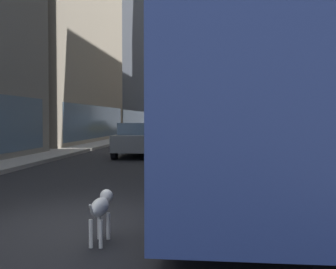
{
  "coord_description": "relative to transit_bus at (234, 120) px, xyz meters",
  "views": [
    {
      "loc": [
        2.23,
        -6.68,
        1.8
      ],
      "look_at": [
        1.12,
        3.69,
        1.4
      ],
      "focal_mm": 42.91,
      "sensor_mm": 36.0,
      "label": 1
    }
  ],
  "objects": [
    {
      "name": "dalmatian_dog",
      "position": [
        -2.16,
        -4.29,
        -1.26
      ],
      "size": [
        0.22,
        0.96,
        0.72
      ],
      "color": "white",
      "rests_on": "ground"
    },
    {
      "name": "car_yellow_taxi",
      "position": [
        -4.0,
        37.89,
        -0.96
      ],
      "size": [
        1.82,
        4.01,
        1.62
      ],
      "color": "yellow",
      "rests_on": "ground"
    },
    {
      "name": "building_left_far",
      "position": [
        -14.7,
        40.64,
        9.27
      ],
      "size": [
        10.2,
        21.91,
        22.11
      ],
      "color": "#4C515B",
      "rests_on": "ground"
    },
    {
      "name": "ground_plane",
      "position": [
        -2.8,
        31.73,
        -1.78
      ],
      "size": [
        120.0,
        120.0,
        0.0
      ],
      "primitive_type": "plane",
      "color": "#232326"
    },
    {
      "name": "car_grey_wagon",
      "position": [
        -4.0,
        9.4,
        -0.95
      ],
      "size": [
        1.9,
        4.77,
        1.62
      ],
      "color": "slate",
      "rests_on": "ground"
    },
    {
      "name": "box_truck",
      "position": [
        -1.6,
        25.46,
        -0.11
      ],
      "size": [
        2.3,
        7.5,
        3.05
      ],
      "color": "#A51919",
      "rests_on": "ground"
    },
    {
      "name": "sidewalk_right",
      "position": [
        2.9,
        31.73,
        -1.7
      ],
      "size": [
        2.4,
        110.0,
        0.15
      ],
      "primitive_type": "cube",
      "color": "gray",
      "rests_on": "ground"
    },
    {
      "name": "transit_bus",
      "position": [
        0.0,
        0.0,
        0.0
      ],
      "size": [
        2.78,
        11.53,
        3.05
      ],
      "color": "#33478C",
      "rests_on": "ground"
    },
    {
      "name": "building_right_mid",
      "position": [
        9.1,
        27.47,
        8.85
      ],
      "size": [
        10.04,
        23.67,
        21.27
      ],
      "color": "#B2A893",
      "rests_on": "ground"
    },
    {
      "name": "sidewalk_left",
      "position": [
        -8.5,
        31.73,
        -1.7
      ],
      "size": [
        2.4,
        110.0,
        0.15
      ],
      "primitive_type": "cube",
      "color": "#9E9991",
      "rests_on": "ground"
    },
    {
      "name": "building_right_far",
      "position": [
        9.1,
        50.34,
        16.68
      ],
      "size": [
        11.44,
        20.64,
        36.92
      ],
      "color": "#A0937F",
      "rests_on": "ground"
    }
  ]
}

